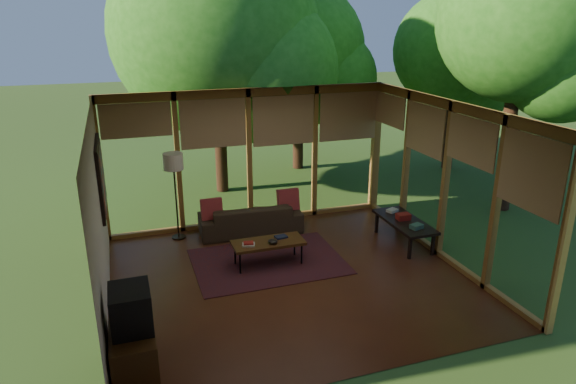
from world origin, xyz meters
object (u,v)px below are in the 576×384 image
object	(u,v)px
sofa	(250,218)
floor_lamp	(174,166)
media_cabinet	(134,350)
side_console	(404,223)
coffee_table	(268,243)
television	(131,309)

from	to	relation	value
sofa	floor_lamp	size ratio (longest dim) A/B	1.18
media_cabinet	side_console	xyz separation A→B (m)	(4.87, 2.18, 0.11)
media_cabinet	coffee_table	size ratio (longest dim) A/B	0.83
media_cabinet	side_console	distance (m)	5.34
television	side_console	world-z (taller)	television
sofa	floor_lamp	bearing A→B (deg)	-4.00
media_cabinet	television	size ratio (longest dim) A/B	1.82
television	media_cabinet	bearing A→B (deg)	180.00
media_cabinet	coffee_table	xyz separation A→B (m)	(2.27, 2.16, 0.09)
sofa	side_console	bearing A→B (deg)	154.01
sofa	coffee_table	bearing A→B (deg)	90.36
media_cabinet	floor_lamp	size ratio (longest dim) A/B	0.61
media_cabinet	side_console	bearing A→B (deg)	24.16
television	floor_lamp	xyz separation A→B (m)	(0.95, 3.75, 0.56)
coffee_table	floor_lamp	bearing A→B (deg)	129.10
sofa	media_cabinet	xyz separation A→B (m)	(-2.34, -3.59, 0.02)
side_console	television	bearing A→B (deg)	-155.75
sofa	television	size ratio (longest dim) A/B	3.53
floor_lamp	coffee_table	bearing A→B (deg)	-50.90
television	side_console	size ratio (longest dim) A/B	0.39
media_cabinet	coffee_table	bearing A→B (deg)	43.50
floor_lamp	coffee_table	xyz separation A→B (m)	(1.30, -1.60, -1.01)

